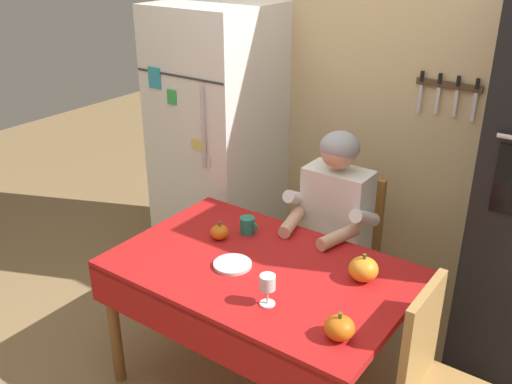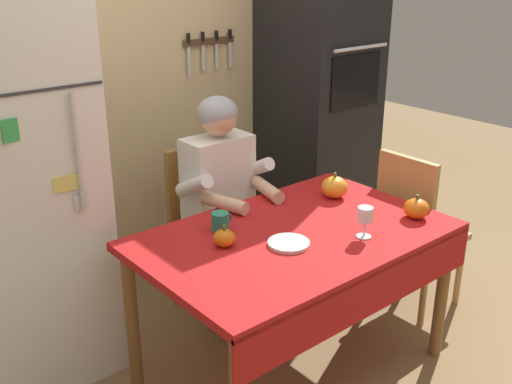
{
  "view_description": "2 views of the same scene",
  "coord_description": "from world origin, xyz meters",
  "px_view_note": "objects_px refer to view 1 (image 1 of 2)",
  "views": [
    {
      "loc": [
        1.34,
        -1.8,
        2.19
      ],
      "look_at": [
        -0.15,
        0.27,
        1.02
      ],
      "focal_mm": 40.25,
      "sensor_mm": 36.0,
      "label": 1
    },
    {
      "loc": [
        -1.71,
        -1.67,
        1.91
      ],
      "look_at": [
        -0.06,
        0.3,
        0.89
      ],
      "focal_mm": 42.31,
      "sensor_mm": 36.0,
      "label": 2
    }
  ],
  "objects_px": {
    "pumpkin_small": "(220,232)",
    "serving_tray": "(232,264)",
    "seated_person": "(330,223)",
    "dining_table": "(258,283)",
    "chair_behind_person": "(344,245)",
    "chair_right_side": "(439,384)",
    "coffee_mug": "(248,225)",
    "pumpkin_large": "(339,328)",
    "wine_glass": "(268,284)",
    "pumpkin_medium": "(363,269)",
    "refrigerator": "(218,144)"
  },
  "relations": [
    {
      "from": "chair_behind_person",
      "to": "seated_person",
      "type": "bearing_deg",
      "value": -90.0
    },
    {
      "from": "pumpkin_medium",
      "to": "pumpkin_large",
      "type": "bearing_deg",
      "value": -75.91
    },
    {
      "from": "coffee_mug",
      "to": "serving_tray",
      "type": "bearing_deg",
      "value": -65.96
    },
    {
      "from": "refrigerator",
      "to": "wine_glass",
      "type": "bearing_deg",
      "value": -43.5
    },
    {
      "from": "seated_person",
      "to": "wine_glass",
      "type": "distance_m",
      "value": 0.83
    },
    {
      "from": "coffee_mug",
      "to": "pumpkin_small",
      "type": "xyz_separation_m",
      "value": [
        -0.08,
        -0.14,
        -0.01
      ]
    },
    {
      "from": "wine_glass",
      "to": "pumpkin_large",
      "type": "xyz_separation_m",
      "value": [
        0.35,
        -0.02,
        -0.05
      ]
    },
    {
      "from": "seated_person",
      "to": "pumpkin_medium",
      "type": "height_order",
      "value": "seated_person"
    },
    {
      "from": "seated_person",
      "to": "serving_tray",
      "type": "distance_m",
      "value": 0.68
    },
    {
      "from": "pumpkin_large",
      "to": "serving_tray",
      "type": "relative_size",
      "value": 0.66
    },
    {
      "from": "dining_table",
      "to": "chair_behind_person",
      "type": "distance_m",
      "value": 0.81
    },
    {
      "from": "pumpkin_small",
      "to": "serving_tray",
      "type": "bearing_deg",
      "value": -38.4
    },
    {
      "from": "refrigerator",
      "to": "chair_behind_person",
      "type": "relative_size",
      "value": 1.94
    },
    {
      "from": "pumpkin_small",
      "to": "seated_person",
      "type": "bearing_deg",
      "value": 52.12
    },
    {
      "from": "refrigerator",
      "to": "dining_table",
      "type": "relative_size",
      "value": 1.29
    },
    {
      "from": "chair_right_side",
      "to": "wine_glass",
      "type": "bearing_deg",
      "value": -162.45
    },
    {
      "from": "seated_person",
      "to": "pumpkin_medium",
      "type": "bearing_deg",
      "value": -45.92
    },
    {
      "from": "chair_right_side",
      "to": "pumpkin_medium",
      "type": "relative_size",
      "value": 6.88
    },
    {
      "from": "chair_behind_person",
      "to": "seated_person",
      "type": "distance_m",
      "value": 0.29
    },
    {
      "from": "pumpkin_small",
      "to": "serving_tray",
      "type": "relative_size",
      "value": 0.53
    },
    {
      "from": "refrigerator",
      "to": "wine_glass",
      "type": "relative_size",
      "value": 12.6
    },
    {
      "from": "dining_table",
      "to": "wine_glass",
      "type": "height_order",
      "value": "wine_glass"
    },
    {
      "from": "pumpkin_small",
      "to": "serving_tray",
      "type": "height_order",
      "value": "pumpkin_small"
    },
    {
      "from": "seated_person",
      "to": "pumpkin_small",
      "type": "height_order",
      "value": "seated_person"
    },
    {
      "from": "seated_person",
      "to": "chair_right_side",
      "type": "relative_size",
      "value": 1.34
    },
    {
      "from": "dining_table",
      "to": "seated_person",
      "type": "relative_size",
      "value": 1.12
    },
    {
      "from": "refrigerator",
      "to": "wine_glass",
      "type": "xyz_separation_m",
      "value": [
        1.15,
        -1.09,
        -0.06
      ]
    },
    {
      "from": "coffee_mug",
      "to": "pumpkin_medium",
      "type": "relative_size",
      "value": 0.79
    },
    {
      "from": "refrigerator",
      "to": "serving_tray",
      "type": "relative_size",
      "value": 9.82
    },
    {
      "from": "dining_table",
      "to": "seated_person",
      "type": "height_order",
      "value": "seated_person"
    },
    {
      "from": "refrigerator",
      "to": "dining_table",
      "type": "xyz_separation_m",
      "value": [
        0.95,
        -0.88,
        -0.24
      ]
    },
    {
      "from": "chair_right_side",
      "to": "pumpkin_large",
      "type": "distance_m",
      "value": 0.5
    },
    {
      "from": "wine_glass",
      "to": "pumpkin_small",
      "type": "xyz_separation_m",
      "value": [
        -0.53,
        0.33,
        -0.06
      ]
    },
    {
      "from": "dining_table",
      "to": "seated_person",
      "type": "xyz_separation_m",
      "value": [
        0.05,
        0.6,
        0.08
      ]
    },
    {
      "from": "wine_glass",
      "to": "pumpkin_small",
      "type": "bearing_deg",
      "value": 148.11
    },
    {
      "from": "coffee_mug",
      "to": "refrigerator",
      "type": "bearing_deg",
      "value": 138.21
    },
    {
      "from": "dining_table",
      "to": "serving_tray",
      "type": "bearing_deg",
      "value": -153.21
    },
    {
      "from": "dining_table",
      "to": "wine_glass",
      "type": "distance_m",
      "value": 0.34
    },
    {
      "from": "coffee_mug",
      "to": "pumpkin_small",
      "type": "relative_size",
      "value": 1.1
    },
    {
      "from": "wine_glass",
      "to": "pumpkin_medium",
      "type": "relative_size",
      "value": 1.06
    },
    {
      "from": "dining_table",
      "to": "chair_right_side",
      "type": "relative_size",
      "value": 1.51
    },
    {
      "from": "chair_right_side",
      "to": "pumpkin_medium",
      "type": "height_order",
      "value": "chair_right_side"
    },
    {
      "from": "chair_right_side",
      "to": "wine_glass",
      "type": "height_order",
      "value": "chair_right_side"
    },
    {
      "from": "wine_glass",
      "to": "serving_tray",
      "type": "bearing_deg",
      "value": 153.32
    },
    {
      "from": "pumpkin_large",
      "to": "pumpkin_small",
      "type": "xyz_separation_m",
      "value": [
        -0.88,
        0.35,
        -0.01
      ]
    },
    {
      "from": "chair_behind_person",
      "to": "seated_person",
      "type": "height_order",
      "value": "seated_person"
    },
    {
      "from": "coffee_mug",
      "to": "pumpkin_large",
      "type": "xyz_separation_m",
      "value": [
        0.8,
        -0.48,
        0.0
      ]
    },
    {
      "from": "pumpkin_large",
      "to": "wine_glass",
      "type": "bearing_deg",
      "value": 176.93
    },
    {
      "from": "chair_behind_person",
      "to": "serving_tray",
      "type": "distance_m",
      "value": 0.89
    },
    {
      "from": "chair_right_side",
      "to": "seated_person",
      "type": "bearing_deg",
      "value": 145.03
    }
  ]
}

